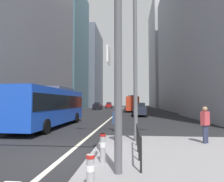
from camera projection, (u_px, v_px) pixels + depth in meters
name	position (u px, v px, depth m)	size (l,w,h in m)	color
ground_plane	(113.00, 117.00, 27.36)	(160.00, 160.00, 0.00)	black
lane_centre_line	(117.00, 113.00, 37.30)	(0.20, 80.00, 0.01)	beige
office_tower_left_mid	(66.00, 49.00, 56.31)	(10.03, 16.27, 34.30)	slate
office_tower_left_far	(85.00, 69.00, 79.51)	(12.13, 20.36, 30.38)	slate
office_tower_right_mid	(191.00, 45.00, 46.65)	(12.05, 24.72, 31.09)	#9E9EA3
office_tower_right_far	(169.00, 56.00, 74.43)	(12.86, 23.17, 38.76)	#9E9EA3
city_bus_blue_oncoming	(51.00, 105.00, 16.29)	(2.77, 10.84, 3.40)	blue
sedan_white_oncoming	(2.00, 117.00, 14.31)	(2.11, 4.33, 1.94)	silver
city_bus_red_receding	(132.00, 103.00, 42.22)	(2.71, 10.60, 3.40)	red
city_bus_red_distant	(133.00, 103.00, 60.72)	(2.79, 10.82, 3.40)	red
car_oncoming_mid	(97.00, 106.00, 51.95)	(2.16, 4.12, 1.94)	black
car_receding_near	(139.00, 109.00, 31.18)	(2.13, 4.16, 1.94)	gold
car_receding_far	(139.00, 109.00, 28.28)	(2.10, 4.60, 1.94)	#232838
car_oncoming_far	(109.00, 105.00, 63.88)	(2.17, 4.26, 1.94)	maroon
traffic_signal_gantry	(44.00, 32.00, 5.74)	(6.52, 0.65, 6.00)	#515156
street_lamp_post	(135.00, 39.00, 9.99)	(5.50, 0.32, 8.00)	#56565B
bollard_left	(90.00, 170.00, 4.35)	(0.20, 0.20, 0.77)	#99999E
bollard_right	(103.00, 146.00, 6.31)	(0.20, 0.20, 0.91)	#99999E
pedestrian_railing	(138.00, 136.00, 7.08)	(0.06, 3.45, 0.98)	black
pedestrian_waiting	(205.00, 123.00, 9.24)	(0.45, 0.42, 1.72)	#2D334C
pedestrian_walking	(117.00, 122.00, 9.86)	(0.45, 0.43, 1.68)	#423D38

